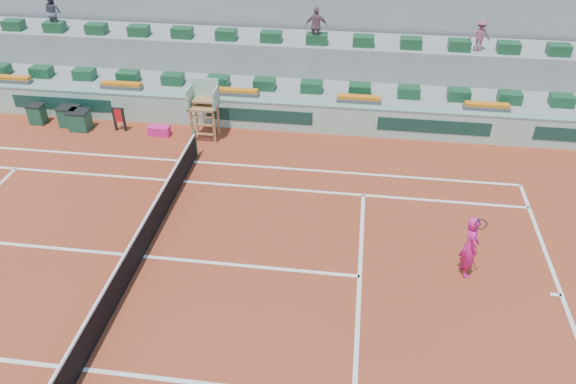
# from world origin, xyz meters

# --- Properties ---
(ground) EXTENTS (90.00, 90.00, 0.00)m
(ground) POSITION_xyz_m (0.00, 0.00, 0.00)
(ground) COLOR maroon
(ground) RESTS_ON ground
(seating_tier_lower) EXTENTS (36.00, 4.00, 1.20)m
(seating_tier_lower) POSITION_xyz_m (0.00, 10.70, 0.60)
(seating_tier_lower) COLOR gray
(seating_tier_lower) RESTS_ON ground
(seating_tier_upper) EXTENTS (36.00, 2.40, 2.60)m
(seating_tier_upper) POSITION_xyz_m (0.00, 12.30, 1.30)
(seating_tier_upper) COLOR gray
(seating_tier_upper) RESTS_ON ground
(stadium_back_wall) EXTENTS (36.00, 0.40, 4.40)m
(stadium_back_wall) POSITION_xyz_m (0.00, 13.90, 2.20)
(stadium_back_wall) COLOR gray
(stadium_back_wall) RESTS_ON ground
(player_bag) EXTENTS (0.87, 0.39, 0.39)m
(player_bag) POSITION_xyz_m (-1.95, 7.36, 0.19)
(player_bag) COLOR #E71E80
(player_bag) RESTS_ON ground
(spectator_left) EXTENTS (0.96, 0.84, 1.65)m
(spectator_left) POSITION_xyz_m (-8.02, 11.88, 3.43)
(spectator_left) COLOR #525260
(spectator_left) RESTS_ON seating_tier_upper
(spectator_mid) EXTENTS (0.97, 0.44, 1.62)m
(spectator_mid) POSITION_xyz_m (3.97, 11.56, 3.41)
(spectator_mid) COLOR #7D5361
(spectator_mid) RESTS_ON seating_tier_upper
(spectator_right) EXTENTS (0.91, 0.57, 1.35)m
(spectator_right) POSITION_xyz_m (10.76, 11.73, 3.28)
(spectator_right) COLOR #964B5E
(spectator_right) RESTS_ON seating_tier_upper
(court_lines) EXTENTS (23.89, 11.09, 0.01)m
(court_lines) POSITION_xyz_m (0.00, 0.00, 0.01)
(court_lines) COLOR white
(court_lines) RESTS_ON ground
(tennis_net) EXTENTS (0.10, 11.97, 1.10)m
(tennis_net) POSITION_xyz_m (0.00, 0.00, 0.53)
(tennis_net) COLOR black
(tennis_net) RESTS_ON ground
(advertising_hoarding) EXTENTS (36.00, 0.34, 1.26)m
(advertising_hoarding) POSITION_xyz_m (0.02, 8.50, 0.63)
(advertising_hoarding) COLOR #9AC1AA
(advertising_hoarding) RESTS_ON ground
(umpire_chair) EXTENTS (1.10, 0.90, 2.40)m
(umpire_chair) POSITION_xyz_m (0.00, 7.50, 1.54)
(umpire_chair) COLOR #9B693A
(umpire_chair) RESTS_ON ground
(seat_row_lower) EXTENTS (32.90, 0.60, 0.44)m
(seat_row_lower) POSITION_xyz_m (0.00, 9.80, 1.42)
(seat_row_lower) COLOR #174727
(seat_row_lower) RESTS_ON seating_tier_lower
(seat_row_upper) EXTENTS (32.90, 0.60, 0.44)m
(seat_row_upper) POSITION_xyz_m (0.00, 11.70, 2.82)
(seat_row_upper) COLOR #174727
(seat_row_upper) RESTS_ON seating_tier_upper
(flower_planters) EXTENTS (26.80, 0.36, 0.28)m
(flower_planters) POSITION_xyz_m (-1.50, 9.00, 1.33)
(flower_planters) COLOR #535353
(flower_planters) RESTS_ON seating_tier_lower
(drink_cooler_a) EXTENTS (0.82, 0.71, 0.84)m
(drink_cooler_a) POSITION_xyz_m (-5.33, 7.40, 0.42)
(drink_cooler_a) COLOR #174631
(drink_cooler_a) RESTS_ON ground
(drink_cooler_b) EXTENTS (0.83, 0.72, 0.84)m
(drink_cooler_b) POSITION_xyz_m (-5.89, 7.69, 0.42)
(drink_cooler_b) COLOR #174631
(drink_cooler_b) RESTS_ON ground
(drink_cooler_c) EXTENTS (0.64, 0.55, 0.84)m
(drink_cooler_c) POSITION_xyz_m (-7.35, 7.69, 0.42)
(drink_cooler_c) COLOR #174631
(drink_cooler_c) RESTS_ON ground
(towel_rack) EXTENTS (0.53, 0.09, 1.03)m
(towel_rack) POSITION_xyz_m (-3.66, 7.52, 0.60)
(towel_rack) COLOR black
(towel_rack) RESTS_ON ground
(tennis_player) EXTENTS (0.55, 0.94, 2.28)m
(tennis_player) POSITION_xyz_m (9.36, 0.59, 0.98)
(tennis_player) COLOR #E71E80
(tennis_player) RESTS_ON ground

